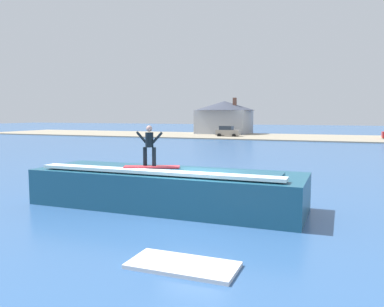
{
  "coord_description": "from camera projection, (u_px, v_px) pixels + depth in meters",
  "views": [
    {
      "loc": [
        4.94,
        -13.06,
        3.7
      ],
      "look_at": [
        -1.6,
        3.69,
        1.89
      ],
      "focal_mm": 36.11,
      "sensor_mm": 36.0,
      "label": 1
    }
  ],
  "objects": [
    {
      "name": "whitewater_patch",
      "position": [
        183.0,
        265.0,
        9.38
      ],
      "size": [
        2.67,
        1.27,
        0.1
      ],
      "color": "silver",
      "rests_on": "ground_plane"
    },
    {
      "name": "car_near_shore",
      "position": [
        228.0,
        132.0,
        63.22
      ],
      "size": [
        3.81,
        2.05,
        1.86
      ],
      "color": "gray",
      "rests_on": "ground_plane"
    },
    {
      "name": "wave_crest",
      "position": [
        166.0,
        188.0,
        15.53
      ],
      "size": [
        10.93,
        3.44,
        1.63
      ],
      "color": "#1C516B",
      "rests_on": "ground_plane"
    },
    {
      "name": "surfboard",
      "position": [
        152.0,
        167.0,
        15.17
      ],
      "size": [
        2.21,
        1.26,
        0.06
      ],
      "color": "#D8333F",
      "rests_on": "wave_crest"
    },
    {
      "name": "ground_plane",
      "position": [
        196.0,
        215.0,
        14.26
      ],
      "size": [
        260.0,
        260.0,
        0.0
      ],
      "primitive_type": "plane",
      "color": "#31598F"
    },
    {
      "name": "surfer",
      "position": [
        149.0,
        143.0,
        15.18
      ],
      "size": [
        1.16,
        0.32,
        1.59
      ],
      "color": "black",
      "rests_on": "surfboard"
    },
    {
      "name": "shoreline_bank",
      "position": [
        309.0,
        137.0,
        61.22
      ],
      "size": [
        120.0,
        17.67,
        0.18
      ],
      "color": "gray",
      "rests_on": "ground_plane"
    },
    {
      "name": "house_with_chimney",
      "position": [
        224.0,
        116.0,
        72.68
      ],
      "size": [
        11.42,
        11.42,
        6.78
      ],
      "color": "#9EA3AD",
      "rests_on": "ground_plane"
    }
  ]
}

